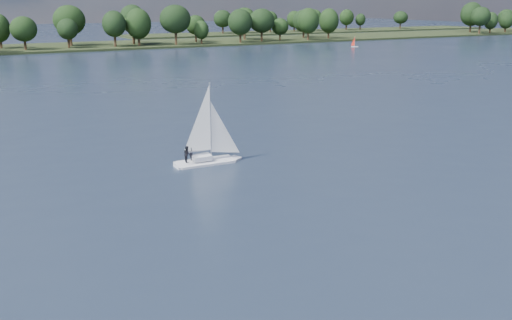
% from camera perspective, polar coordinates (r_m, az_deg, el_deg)
% --- Properties ---
extents(ground, '(700.00, 700.00, 0.00)m').
position_cam_1_polar(ground, '(109.08, -15.24, 6.39)').
color(ground, '#233342').
rests_on(ground, ground).
extents(far_shore, '(660.00, 40.00, 1.50)m').
position_cam_1_polar(far_shore, '(218.98, -22.37, 10.17)').
color(far_shore, black).
rests_on(far_shore, ground).
extents(far_shore_back, '(220.00, 30.00, 1.40)m').
position_cam_1_polar(far_shore_back, '(323.39, 6.47, 12.61)').
color(far_shore_back, black).
rests_on(far_shore_back, ground).
extents(sailboat, '(6.81, 2.06, 8.90)m').
position_cam_1_polar(sailboat, '(59.21, -5.15, 1.89)').
color(sailboat, white).
rests_on(sailboat, ground).
extents(dinghy_orange, '(2.72, 2.26, 4.14)m').
position_cam_1_polar(dinghy_orange, '(218.72, 9.84, 11.34)').
color(dinghy_orange, silver).
rests_on(dinghy_orange, ground).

